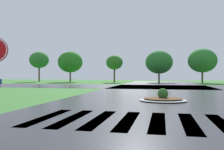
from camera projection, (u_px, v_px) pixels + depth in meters
asphalt_roadway at (160, 103)px, 11.94m from camera, size 11.05×80.00×0.01m
asphalt_cross_road at (161, 87)px, 27.35m from camera, size 90.00×9.95×0.01m
crosswalk_stripes at (158, 121)px, 7.20m from camera, size 7.65×3.30×0.01m
median_island at (163, 99)px, 12.68m from camera, size 2.48×2.31×0.68m
background_treeline at (150, 61)px, 42.05m from camera, size 40.48×5.52×5.81m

